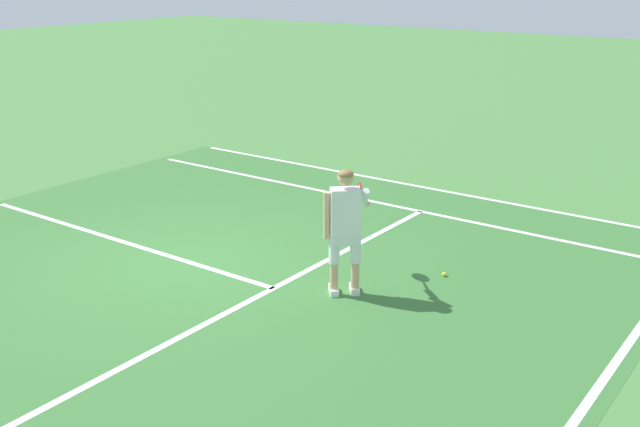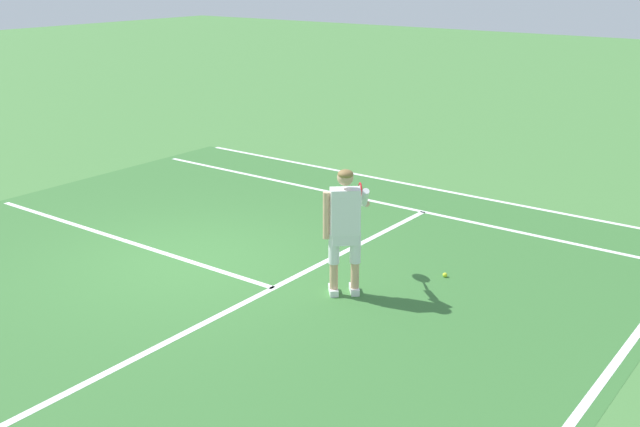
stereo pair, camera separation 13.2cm
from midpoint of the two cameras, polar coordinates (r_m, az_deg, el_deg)
ground_plane at (r=11.28m, az=-9.58°, el=-3.58°), size 80.00×80.00×0.00m
court_inner_surface at (r=10.89m, az=-7.42°, el=-4.28°), size 10.98×11.11×0.00m
line_baseline at (r=8.45m, az=20.52°, el=-12.43°), size 10.98×0.10×0.01m
line_service at (r=10.24m, az=-3.18°, el=-5.65°), size 8.23×0.10×0.01m
line_centre_service at (r=12.40m, az=-14.63°, el=-1.87°), size 0.10×6.40×0.01m
line_singles_right at (r=13.94m, az=4.35°, el=0.94°), size 0.10×10.71×0.01m
line_doubles_right at (r=15.07m, az=7.17°, el=2.19°), size 0.10×10.71×0.01m
tennis_player at (r=9.72m, az=2.31°, el=-0.73°), size 1.18×0.70×1.71m
tennis_ball_near_feet at (r=10.72m, az=9.79°, el=-4.60°), size 0.07×0.07×0.07m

